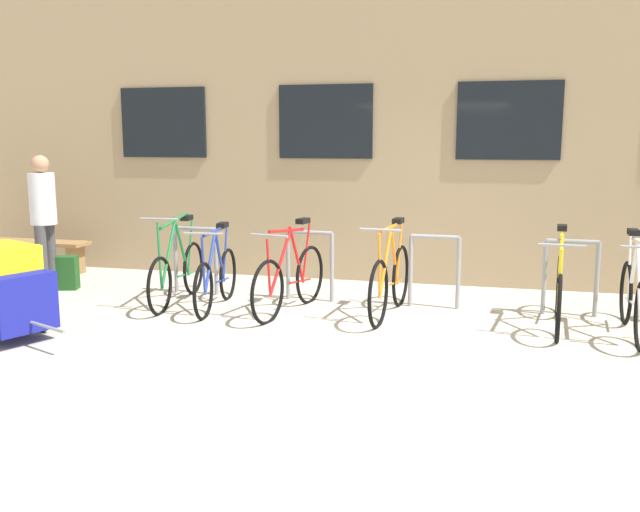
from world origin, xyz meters
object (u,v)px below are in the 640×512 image
Objects in this scene: bicycle_green at (178,271)px; bicycle_white at (634,298)px; backpack at (67,273)px; bicycle_red at (290,278)px; bicycle_orange at (390,280)px; bike_trailer at (4,290)px; bicycle_yellow at (559,291)px; person_by_bench at (43,214)px; bicycle_blue at (216,277)px; wooden_bench at (38,250)px.

bicycle_green reaches higher than bicycle_white.
bicycle_red is at bearing -23.97° from backpack.
backpack is at bearing 172.25° from bicycle_red.
bike_trailer is (-3.56, -1.82, 0.08)m from bicycle_orange.
bicycle_yellow is 4.00× the size of backpack.
bicycle_yellow is 5.63m from bike_trailer.
bicycle_red is 3.38m from person_by_bench.
bicycle_red is 0.98× the size of bicycle_yellow.
person_by_bench reaches higher than bicycle_blue.
person_by_bench is at bearing 174.23° from bicycle_blue.
bicycle_blue is 3.66× the size of backpack.
bike_trailer is at bearing -161.61° from bicycle_yellow.
backpack is (-6.09, 0.35, -0.16)m from bicycle_yellow.
bicycle_yellow is at bearing 18.39° from bike_trailer.
bicycle_yellow reaches higher than bike_trailer.
bicycle_blue is at bearing -27.68° from backpack.
bicycle_red is 4.47m from wooden_bench.
bicycle_blue is at bearing -175.38° from bicycle_orange.
backpack is (0.13, 0.22, -0.79)m from person_by_bench.
person_by_bench is (-0.88, 1.90, 0.53)m from bike_trailer.
bicycle_red is at bearing 179.01° from bicycle_white.
bicycle_blue is 0.92× the size of person_by_bench.
bicycle_orange is 1.20× the size of bike_trailer.
bicycle_red reaches higher than wooden_bench.
backpack is (-1.75, 0.33, -0.16)m from bicycle_green.
bicycle_yellow is 7.28m from wooden_bench.
backpack is at bearing 175.83° from bicycle_white.
person_by_bench reaches higher than bicycle_yellow.
wooden_bench is at bearing 121.15° from bike_trailer.
bicycle_yellow reaches higher than bicycle_blue.
backpack is at bearing 168.54° from bicycle_blue.
bicycle_green is at bearing 179.80° from bicycle_yellow.
bike_trailer is at bearing -152.92° from bicycle_orange.
person_by_bench is at bearing 178.93° from bicycle_orange.
bike_trailer is 2.27m from backpack.
bicycle_white is at bearing -10.06° from wooden_bench.
bicycle_white is 0.72m from bicycle_yellow.
bicycle_green is 1.98m from person_by_bench.
bicycle_blue is 0.91× the size of bicycle_green.
bicycle_orange is 1.78m from bicycle_yellow.
bicycle_green is 2.05m from bike_trailer.
bicycle_blue is 3.64m from wooden_bench.
person_by_bench is at bearing -49.74° from wooden_bench.
wooden_bench is at bearing 156.40° from bicycle_green.
wooden_bench is (-7.87, 1.40, -0.04)m from bicycle_white.
bike_trailer is 2.16m from person_by_bench.
person_by_bench is (-6.92, 0.27, 0.63)m from bicycle_white.
bike_trailer is at bearing -58.85° from wooden_bench.
bicycle_white is at bearing -0.37° from bicycle_blue.
bicycle_orange is at bearing 178.56° from bicycle_yellow.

